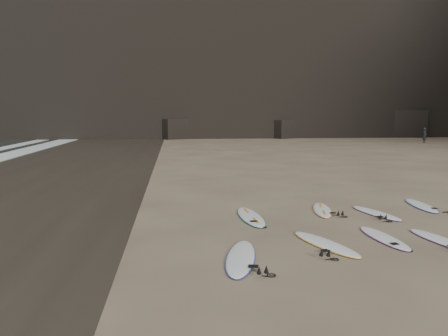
{
  "coord_description": "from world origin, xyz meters",
  "views": [
    {
      "loc": [
        -5.76,
        -10.67,
        3.32
      ],
      "look_at": [
        -4.14,
        3.49,
        1.5
      ],
      "focal_mm": 35.0,
      "sensor_mm": 36.0,
      "label": 1
    }
  ],
  "objects_px": {
    "surfboard_0": "(241,257)",
    "surfboard_7": "(376,213)",
    "surfboard_3": "(440,240)",
    "person_a": "(425,135)",
    "surfboard_2": "(384,238)",
    "surfboard_8": "(421,205)",
    "surfboard_1": "(325,244)",
    "surfboard_5": "(251,216)",
    "surfboard_6": "(322,210)"
  },
  "relations": [
    {
      "from": "surfboard_0",
      "to": "surfboard_7",
      "type": "distance_m",
      "value": 6.4
    },
    {
      "from": "surfboard_3",
      "to": "surfboard_0",
      "type": "bearing_deg",
      "value": 179.51
    },
    {
      "from": "surfboard_7",
      "to": "person_a",
      "type": "bearing_deg",
      "value": 42.43
    },
    {
      "from": "person_a",
      "to": "surfboard_3",
      "type": "bearing_deg",
      "value": -164.44
    },
    {
      "from": "surfboard_2",
      "to": "surfboard_8",
      "type": "xyz_separation_m",
      "value": [
        3.22,
        3.68,
        0.0
      ]
    },
    {
      "from": "surfboard_2",
      "to": "surfboard_1",
      "type": "bearing_deg",
      "value": -172.66
    },
    {
      "from": "surfboard_7",
      "to": "surfboard_8",
      "type": "relative_size",
      "value": 0.95
    },
    {
      "from": "surfboard_5",
      "to": "surfboard_8",
      "type": "xyz_separation_m",
      "value": [
        6.31,
        0.99,
        -0.01
      ]
    },
    {
      "from": "surfboard_6",
      "to": "surfboard_5",
      "type": "bearing_deg",
      "value": -151.35
    },
    {
      "from": "surfboard_1",
      "to": "surfboard_3",
      "type": "height_order",
      "value": "surfboard_1"
    },
    {
      "from": "surfboard_6",
      "to": "surfboard_8",
      "type": "bearing_deg",
      "value": 17.57
    },
    {
      "from": "surfboard_8",
      "to": "surfboard_5",
      "type": "bearing_deg",
      "value": -163.29
    },
    {
      "from": "surfboard_0",
      "to": "person_a",
      "type": "bearing_deg",
      "value": 66.79
    },
    {
      "from": "surfboard_1",
      "to": "surfboard_7",
      "type": "height_order",
      "value": "surfboard_1"
    },
    {
      "from": "surfboard_8",
      "to": "surfboard_0",
      "type": "bearing_deg",
      "value": -138.48
    },
    {
      "from": "surfboard_6",
      "to": "surfboard_0",
      "type": "bearing_deg",
      "value": -114.3
    },
    {
      "from": "surfboard_7",
      "to": "surfboard_0",
      "type": "bearing_deg",
      "value": -157.03
    },
    {
      "from": "surfboard_7",
      "to": "person_a",
      "type": "relative_size",
      "value": 1.37
    },
    {
      "from": "surfboard_0",
      "to": "surfboard_5",
      "type": "distance_m",
      "value": 3.93
    },
    {
      "from": "surfboard_1",
      "to": "surfboard_5",
      "type": "distance_m",
      "value": 3.32
    },
    {
      "from": "surfboard_3",
      "to": "surfboard_8",
      "type": "bearing_deg",
      "value": 56.42
    },
    {
      "from": "surfboard_3",
      "to": "surfboard_6",
      "type": "height_order",
      "value": "surfboard_6"
    },
    {
      "from": "surfboard_1",
      "to": "person_a",
      "type": "bearing_deg",
      "value": 36.16
    },
    {
      "from": "surfboard_0",
      "to": "surfboard_2",
      "type": "xyz_separation_m",
      "value": [
        3.99,
        1.14,
        -0.01
      ]
    },
    {
      "from": "surfboard_8",
      "to": "person_a",
      "type": "bearing_deg",
      "value": 66.55
    },
    {
      "from": "surfboard_1",
      "to": "surfboard_8",
      "type": "distance_m",
      "value": 6.37
    },
    {
      "from": "surfboard_2",
      "to": "surfboard_8",
      "type": "height_order",
      "value": "surfboard_8"
    },
    {
      "from": "surfboard_3",
      "to": "surfboard_6",
      "type": "distance_m",
      "value": 4.19
    },
    {
      "from": "surfboard_2",
      "to": "surfboard_7",
      "type": "height_order",
      "value": "surfboard_2"
    },
    {
      "from": "surfboard_7",
      "to": "person_a",
      "type": "height_order",
      "value": "person_a"
    },
    {
      "from": "surfboard_2",
      "to": "person_a",
      "type": "xyz_separation_m",
      "value": [
        21.53,
        33.89,
        0.79
      ]
    },
    {
      "from": "surfboard_2",
      "to": "surfboard_3",
      "type": "distance_m",
      "value": 1.41
    },
    {
      "from": "surfboard_0",
      "to": "surfboard_6",
      "type": "xyz_separation_m",
      "value": [
        3.49,
        4.54,
        -0.01
      ]
    },
    {
      "from": "person_a",
      "to": "surfboard_8",
      "type": "bearing_deg",
      "value": -165.16
    },
    {
      "from": "surfboard_5",
      "to": "person_a",
      "type": "distance_m",
      "value": 39.75
    },
    {
      "from": "surfboard_3",
      "to": "surfboard_8",
      "type": "relative_size",
      "value": 0.94
    },
    {
      "from": "surfboard_6",
      "to": "surfboard_8",
      "type": "distance_m",
      "value": 3.74
    },
    {
      "from": "surfboard_5",
      "to": "surfboard_6",
      "type": "distance_m",
      "value": 2.68
    },
    {
      "from": "surfboard_6",
      "to": "surfboard_7",
      "type": "xyz_separation_m",
      "value": [
        1.6,
        -0.67,
        -0.0
      ]
    },
    {
      "from": "surfboard_1",
      "to": "surfboard_6",
      "type": "relative_size",
      "value": 1.07
    },
    {
      "from": "surfboard_3",
      "to": "surfboard_6",
      "type": "xyz_separation_m",
      "value": [
        -1.87,
        3.75,
        0.0
      ]
    },
    {
      "from": "surfboard_6",
      "to": "person_a",
      "type": "height_order",
      "value": "person_a"
    },
    {
      "from": "surfboard_2",
      "to": "surfboard_7",
      "type": "bearing_deg",
      "value": 64.35
    },
    {
      "from": "surfboard_0",
      "to": "surfboard_1",
      "type": "distance_m",
      "value": 2.41
    },
    {
      "from": "surfboard_1",
      "to": "surfboard_3",
      "type": "xyz_separation_m",
      "value": [
        3.08,
        -0.01,
        -0.0
      ]
    },
    {
      "from": "surfboard_0",
      "to": "person_a",
      "type": "xyz_separation_m",
      "value": [
        25.52,
        35.03,
        0.78
      ]
    },
    {
      "from": "person_a",
      "to": "surfboard_6",
      "type": "bearing_deg",
      "value": -169.8
    },
    {
      "from": "surfboard_7",
      "to": "surfboard_5",
      "type": "bearing_deg",
      "value": 166.31
    },
    {
      "from": "surfboard_1",
      "to": "surfboard_8",
      "type": "bearing_deg",
      "value": 19.48
    },
    {
      "from": "surfboard_8",
      "to": "person_a",
      "type": "height_order",
      "value": "person_a"
    }
  ]
}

